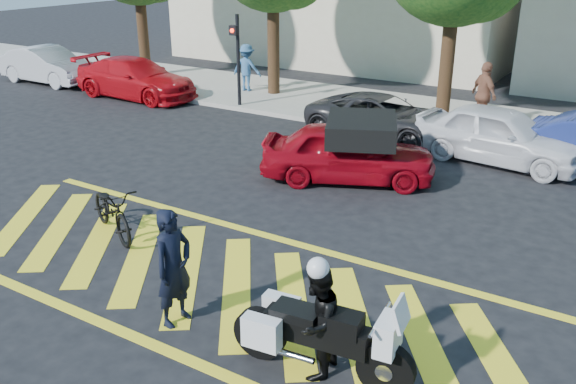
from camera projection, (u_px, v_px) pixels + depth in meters
The scene contains 15 objects.
ground at pixel (213, 280), 10.38m from camera, with size 90.00×90.00×0.00m, color black.
sidewalk at pixel (441, 118), 19.83m from camera, with size 60.00×5.00×0.15m, color #9E998E.
crosswalk at pixel (211, 279), 10.39m from camera, with size 12.33×4.00×0.01m.
signal_pole at pixel (237, 54), 20.50m from camera, with size 0.28×0.43×3.20m.
officer_bike at pixel (174, 268), 8.89m from camera, with size 0.67×0.44×1.84m, color black.
bicycle at pixel (112, 210), 11.82m from camera, with size 0.68×1.96×1.03m, color black.
police_motorcycle at pixel (318, 335), 7.88m from camera, with size 2.53×0.84×1.11m.
officer_moto at pixel (317, 322), 7.82m from camera, with size 0.77×0.60×1.59m, color black.
red_convertible at pixel (348, 152), 14.55m from camera, with size 1.66×4.13×1.41m, color maroon.
parked_far_left at pixel (48, 65), 25.02m from camera, with size 1.55×4.45×1.47m, color #9E9FA5.
parked_left at pixel (136, 78), 22.62m from camera, with size 2.02×4.98×1.45m, color #B70B13.
parked_mid_left at pixel (382, 117), 17.85m from camera, with size 2.08×4.51×1.25m, color black.
parked_mid_right at pixel (500, 135), 15.73m from camera, with size 1.77×4.39×1.49m, color silver.
pedestrian_left at pixel (247, 68), 23.00m from camera, with size 1.12×0.65×1.74m, color #346290.
pedestrian_right at pixel (484, 95), 18.28m from camera, with size 1.15×0.48×1.97m, color #955D44.
Camera 1 is at (5.84, -7.05, 5.27)m, focal length 38.00 mm.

